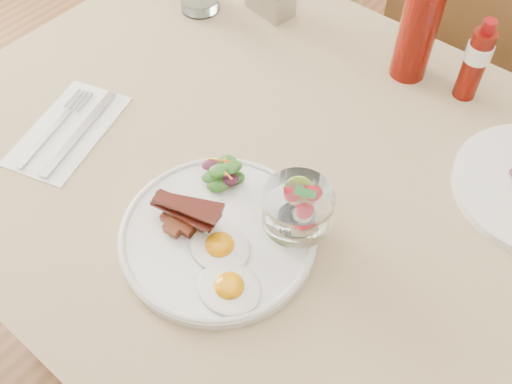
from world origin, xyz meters
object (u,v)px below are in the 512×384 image
Objects in this scene: table at (318,224)px; main_plate at (218,236)px; fruit_cup at (298,208)px; hot_sauce_bottle at (476,61)px; ketchup_bottle at (417,32)px; chair_far at (476,81)px.

main_plate is (-0.07, -0.17, 0.10)m from table.
hot_sauce_bottle is (0.05, 0.43, 0.00)m from fruit_cup.
ketchup_bottle reaches higher than table.
main_plate is (-0.07, -0.83, 0.24)m from chair_far.
hot_sauce_bottle is at bearing -79.22° from chair_far.
hot_sauce_bottle is at bearing 79.23° from table.
ketchup_bottle is (-0.04, -0.35, 0.32)m from chair_far.
chair_far reaches higher than hot_sauce_bottle.
ketchup_bottle is at bearing -96.98° from chair_far.
fruit_cup is at bearing 41.65° from main_plate.
chair_far is (0.00, 0.66, -0.14)m from table.
fruit_cup is 0.64× the size of hot_sauce_bottle.
fruit_cup is at bearing -81.88° from ketchup_bottle.
chair_far is 9.58× the size of fruit_cup.
ketchup_bottle is (-0.06, 0.41, 0.02)m from fruit_cup.
ketchup_bottle reaches higher than hot_sauce_bottle.
hot_sauce_bottle is (0.13, 0.50, 0.07)m from main_plate.
chair_far is 0.86m from main_plate.
main_plate is at bearing -104.47° from hot_sauce_bottle.
chair_far is 3.32× the size of main_plate.
hot_sauce_bottle is at bearing 75.53° from main_plate.
ketchup_bottle is at bearing 97.56° from table.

